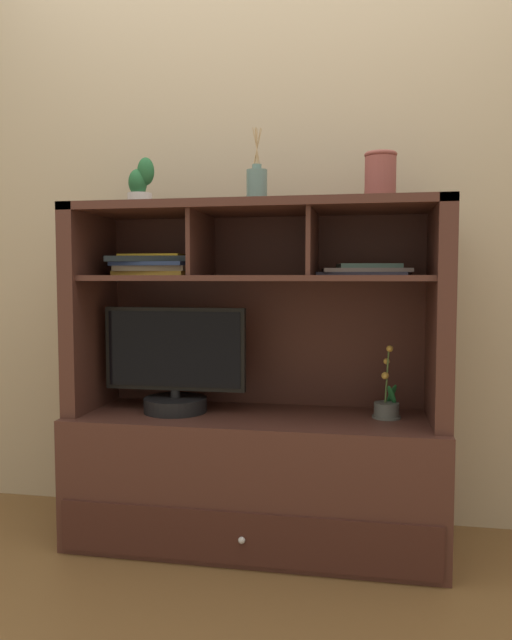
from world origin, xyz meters
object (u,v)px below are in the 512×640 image
potted_orchid (387,407)px  magazine_stack_left (366,270)px  tv_monitor (175,369)px  ceramic_vase (380,177)px  diffuser_bottle (257,186)px  potted_succulent (141,186)px  media_console (256,438)px  magazine_stack_centre (156,265)px

potted_orchid → magazine_stack_left: size_ratio=0.78×
tv_monitor → ceramic_vase: (0.75, 0.05, 0.70)m
diffuser_bottle → potted_succulent: size_ratio=1.54×
media_console → magazine_stack_left: (0.40, 0.05, 0.63)m
diffuser_bottle → potted_succulent: bearing=-176.6°
potted_succulent → media_console: bearing=2.2°
tv_monitor → magazine_stack_centre: 0.41m
diffuser_bottle → potted_succulent: 0.44m
media_console → potted_succulent: bearing=-177.8°
tv_monitor → ceramic_vase: bearing=3.5°
magazine_stack_left → diffuser_bottle: 0.51m
magazine_stack_centre → potted_succulent: potted_succulent is taller
tv_monitor → potted_orchid: bearing=3.1°
magazine_stack_left → potted_succulent: 0.90m
magazine_stack_centre → diffuser_bottle: 0.49m
tv_monitor → magazine_stack_centre: bearing=149.2°
potted_orchid → magazine_stack_left: 0.50m
potted_orchid → ceramic_vase: size_ratio=1.54×
media_console → diffuser_bottle: diffuser_bottle is taller
media_console → tv_monitor: size_ratio=2.52×
media_console → potted_orchid: (0.48, 0.01, 0.14)m
tv_monitor → potted_orchid: size_ratio=2.03×
tv_monitor → potted_succulent: size_ratio=3.02×
tv_monitor → potted_orchid: 0.80m
tv_monitor → magazine_stack_centre: size_ratio=1.56×
media_console → diffuser_bottle: 0.94m
magazine_stack_left → ceramic_vase: 0.34m
potted_orchid → ceramic_vase: (-0.03, 0.00, 0.83)m
potted_succulent → ceramic_vase: bearing=2.0°
potted_succulent → ceramic_vase: 0.89m
media_console → potted_orchid: size_ratio=5.13×
potted_succulent → ceramic_vase: size_ratio=1.04×
diffuser_bottle → magazine_stack_centre: bearing=178.1°
tv_monitor → diffuser_bottle: diffuser_bottle is taller
media_console → magazine_stack_left: bearing=7.2°
tv_monitor → potted_succulent: (-0.13, 0.02, 0.69)m
tv_monitor → potted_orchid: (0.79, 0.04, -0.12)m
magazine_stack_centre → media_console: bearing=-3.2°
magazine_stack_left → ceramic_vase: bearing=-39.1°
magazine_stack_left → magazine_stack_centre: 0.80m
tv_monitor → magazine_stack_centre: (-0.09, 0.05, 0.39)m
media_console → ceramic_vase: ceramic_vase is taller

